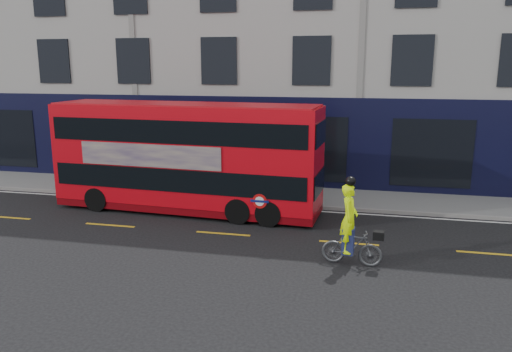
% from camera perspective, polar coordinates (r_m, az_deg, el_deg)
% --- Properties ---
extents(ground, '(120.00, 120.00, 0.00)m').
position_cam_1_polar(ground, '(14.24, 10.31, -9.60)').
color(ground, black).
rests_on(ground, ground).
extents(pavement, '(60.00, 3.00, 0.12)m').
position_cam_1_polar(pavement, '(20.40, 11.13, -2.64)').
color(pavement, slate).
rests_on(pavement, ground).
extents(kerb, '(60.00, 0.12, 0.13)m').
position_cam_1_polar(kerb, '(18.95, 10.99, -3.78)').
color(kerb, gray).
rests_on(kerb, ground).
extents(building_terrace, '(50.00, 10.07, 15.00)m').
position_cam_1_polar(building_terrace, '(26.24, 12.29, 17.02)').
color(building_terrace, '#A19F98').
rests_on(building_terrace, ground).
extents(road_edge_line, '(58.00, 0.10, 0.01)m').
position_cam_1_polar(road_edge_line, '(18.68, 10.95, -4.22)').
color(road_edge_line, silver).
rests_on(road_edge_line, ground).
extents(lane_dashes, '(58.00, 0.12, 0.01)m').
position_cam_1_polar(lane_dashes, '(15.64, 10.55, -7.54)').
color(lane_dashes, gold).
rests_on(lane_dashes, ground).
extents(bus, '(10.01, 2.86, 3.98)m').
position_cam_1_polar(bus, '(18.44, -7.88, 2.19)').
color(bus, red).
rests_on(bus, ground).
extents(cyclist, '(1.67, 0.72, 2.46)m').
position_cam_1_polar(cyclist, '(13.77, 10.78, -6.58)').
color(cyclist, '#4A4D50').
rests_on(cyclist, ground).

